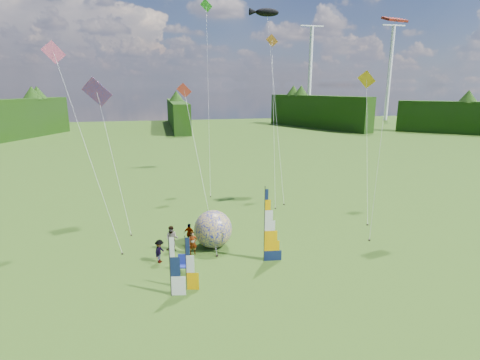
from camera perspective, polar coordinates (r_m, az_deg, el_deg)
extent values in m
plane|color=#4F7629|center=(22.90, 4.83, -15.81)|extent=(220.00, 220.00, 0.00)
sphere|color=#000B8A|center=(27.28, -4.12, -7.46)|extent=(3.37, 3.37, 2.74)
imported|color=#66594C|center=(26.47, -7.23, -9.50)|extent=(0.66, 0.49, 1.68)
imported|color=#66594C|center=(27.22, -10.32, -8.76)|extent=(0.98, 0.68, 1.83)
imported|color=#66594C|center=(25.71, -12.14, -10.56)|extent=(0.81, 1.09, 1.59)
imported|color=#66594C|center=(28.23, -7.70, -8.11)|extent=(0.96, 0.80, 1.55)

